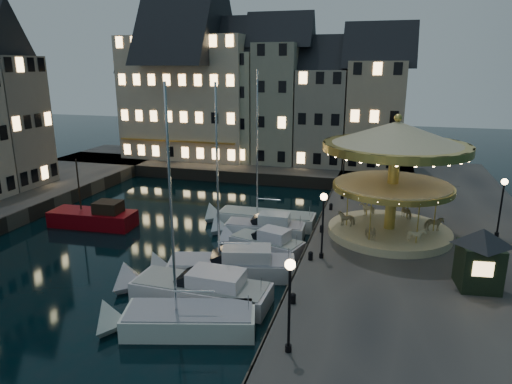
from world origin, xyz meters
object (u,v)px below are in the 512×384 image
(motorboat_f, at_px, (260,219))
(red_fishing_boat, at_px, (95,218))
(motorboat_b, at_px, (195,290))
(motorboat_c, at_px, (226,266))
(bollard_b, at_px, (311,255))
(carousel, at_px, (395,157))
(streetlamp_c, at_px, (344,169))
(streetlamp_a, at_px, (290,293))
(ticket_kiosk, at_px, (481,248))
(bollard_d, at_px, (331,206))
(bollard_c, at_px, (322,228))
(motorboat_d, at_px, (261,244))
(streetlamp_b, at_px, (323,216))
(motorboat_a, at_px, (178,321))
(streetlamp_d, at_px, (502,199))
(bollard_a, at_px, (293,298))
(motorboat_e, at_px, (260,229))

(motorboat_f, relative_size, red_fishing_boat, 1.68)
(motorboat_b, xyz_separation_m, motorboat_c, (0.65, 3.37, 0.03))
(bollard_b, bearing_deg, carousel, 51.06)
(streetlamp_c, bearing_deg, streetlamp_a, -90.00)
(streetlamp_a, distance_m, bollard_b, 9.82)
(red_fishing_boat, bearing_deg, ticket_kiosk, -12.00)
(streetlamp_c, relative_size, bollard_d, 7.32)
(bollard_b, xyz_separation_m, carousel, (4.63, 5.73, 5.28))
(bollard_c, relative_size, motorboat_d, 0.09)
(streetlamp_b, xyz_separation_m, motorboat_f, (-6.25, 8.27, -3.49))
(motorboat_a, distance_m, motorboat_c, 6.43)
(streetlamp_a, relative_size, bollard_b, 7.32)
(streetlamp_d, distance_m, motorboat_c, 19.37)
(motorboat_c, height_order, carousel, motorboat_c)
(bollard_a, xyz_separation_m, motorboat_c, (-5.19, 4.50, -0.92))
(streetlamp_a, xyz_separation_m, carousel, (4.03, 15.23, 2.87))
(streetlamp_a, bearing_deg, streetlamp_b, 90.00)
(bollard_b, xyz_separation_m, motorboat_f, (-5.65, 8.77, -1.07))
(motorboat_b, distance_m, ticket_kiosk, 15.64)
(bollard_d, bearing_deg, streetlamp_b, -86.57)
(bollard_c, relative_size, motorboat_a, 0.04)
(red_fishing_boat, bearing_deg, bollard_c, 0.68)
(bollard_d, bearing_deg, bollard_b, -90.00)
(motorboat_e, xyz_separation_m, red_fishing_boat, (-13.71, -1.41, 0.05))
(motorboat_d, bearing_deg, motorboat_f, 106.63)
(streetlamp_a, xyz_separation_m, bollard_d, (-0.60, 20.00, -2.41))
(motorboat_b, relative_size, red_fishing_boat, 1.24)
(motorboat_e, distance_m, motorboat_f, 2.68)
(carousel, bearing_deg, ticket_kiosk, -56.54)
(motorboat_a, bearing_deg, red_fishing_boat, 137.29)
(bollard_b, bearing_deg, motorboat_c, -169.08)
(bollard_d, bearing_deg, ticket_kiosk, -51.75)
(streetlamp_c, xyz_separation_m, carousel, (4.03, -8.27, 2.87))
(streetlamp_b, relative_size, motorboat_f, 0.35)
(motorboat_c, bearing_deg, streetlamp_c, 68.90)
(bollard_c, height_order, bollard_d, same)
(streetlamp_d, height_order, bollard_d, streetlamp_d)
(motorboat_e, relative_size, carousel, 0.73)
(motorboat_c, bearing_deg, streetlamp_b, 14.54)
(streetlamp_c, height_order, bollard_c, streetlamp_c)
(streetlamp_a, relative_size, streetlamp_b, 1.00)
(motorboat_c, bearing_deg, red_fishing_boat, 156.76)
(bollard_d, bearing_deg, motorboat_e, -138.89)
(bollard_a, bearing_deg, bollard_b, 90.00)
(streetlamp_a, relative_size, ticket_kiosk, 1.09)
(bollard_b, height_order, bollard_d, same)
(bollard_a, relative_size, carousel, 0.06)
(bollard_b, bearing_deg, motorboat_e, 128.60)
(streetlamp_c, height_order, red_fishing_boat, red_fishing_boat)
(bollard_d, relative_size, motorboat_b, 0.06)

